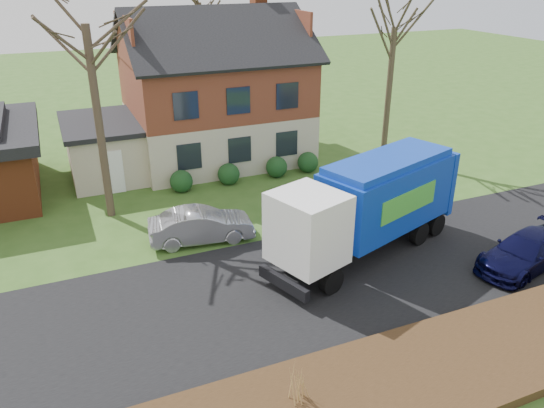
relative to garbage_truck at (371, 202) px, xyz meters
name	(u,v)px	position (x,y,z in m)	size (l,w,h in m)	color
ground	(288,288)	(-3.80, -1.10, -2.08)	(120.00, 120.00, 0.00)	#31531B
road	(288,288)	(-3.80, -1.10, -2.07)	(80.00, 7.00, 0.02)	black
mulch_verge	(376,390)	(-3.80, -6.40, -1.93)	(80.00, 3.50, 0.30)	black
main_house	(206,86)	(-2.32, 12.81, 1.95)	(12.95, 8.95, 9.26)	beige
garbage_truck	(371,202)	(0.00, 0.00, 0.00)	(8.68, 4.84, 3.60)	black
silver_sedan	(201,226)	(-5.54, 3.33, -1.41)	(1.42, 4.07, 1.34)	#A1A2A8
navy_wagon	(526,251)	(4.62, -3.16, -1.45)	(1.75, 4.31, 1.25)	black
tree_front_east	(397,3)	(6.74, 8.93, 6.12)	(3.63, 3.63, 10.09)	#453B29
grass_clump_mid	(299,382)	(-5.78, -6.00, -1.29)	(0.35, 0.29, 0.98)	tan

